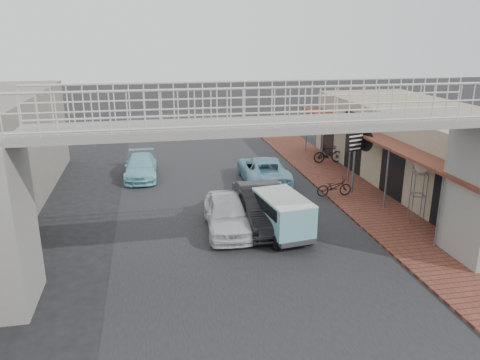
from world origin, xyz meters
name	(u,v)px	position (x,y,z in m)	size (l,w,h in m)	color
ground	(240,231)	(0.00, 0.00, 0.00)	(120.00, 120.00, 0.00)	black
road_strip	(240,230)	(0.00, 0.00, 0.01)	(10.00, 60.00, 0.01)	black
sidewalk	(357,195)	(6.50, 3.00, 0.05)	(3.00, 40.00, 0.10)	brown
shophouse_row	(431,148)	(10.97, 4.00, 2.01)	(7.20, 18.00, 4.00)	gray
footbridge	(264,188)	(0.00, -4.00, 3.18)	(16.40, 2.40, 6.34)	gray
white_hatchback	(227,214)	(-0.50, 0.14, 0.73)	(1.73, 4.29, 1.46)	white
dark_sedan	(262,206)	(1.04, 0.44, 0.82)	(1.74, 4.99, 1.65)	black
angkot_curb	(263,170)	(2.50, 6.19, 0.70)	(2.33, 5.05, 1.40)	#6A9FB8
angkot_far	(141,167)	(-4.00, 8.34, 0.61)	(1.72, 4.22, 1.23)	#7FD0DC
angkot_van	(281,210)	(1.51, -0.77, 1.08)	(2.00, 3.65, 1.70)	black
motorcycle_near	(334,187)	(5.30, 3.03, 0.56)	(0.61, 1.76, 0.92)	black
motorcycle_far	(328,154)	(7.28, 8.92, 0.66)	(0.52, 1.86, 1.12)	black
street_clock	(421,168)	(7.50, -0.64, 2.44)	(0.73, 0.67, 2.82)	#59595B
arrow_sign	(368,140)	(7.17, 3.60, 2.69)	(1.94, 1.30, 3.21)	#59595B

